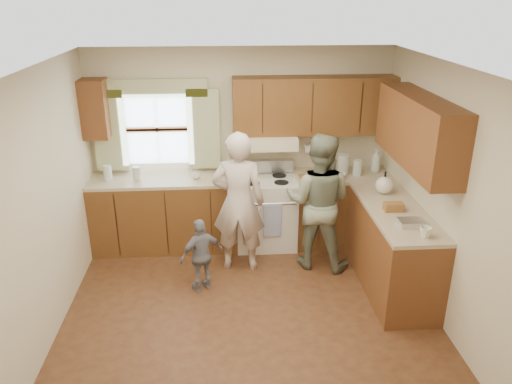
{
  "coord_description": "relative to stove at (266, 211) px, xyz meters",
  "views": [
    {
      "loc": [
        -0.24,
        -4.44,
        3.11
      ],
      "look_at": [
        0.1,
        0.4,
        1.15
      ],
      "focal_mm": 35.0,
      "sensor_mm": 36.0,
      "label": 1
    }
  ],
  "objects": [
    {
      "name": "kitchen_fixtures",
      "position": [
        0.31,
        -0.36,
        0.37
      ],
      "size": [
        3.8,
        2.25,
        2.15
      ],
      "color": "#42240E",
      "rests_on": "ground"
    },
    {
      "name": "room",
      "position": [
        -0.3,
        -1.44,
        0.78
      ],
      "size": [
        3.8,
        3.8,
        3.8
      ],
      "color": "#482416",
      "rests_on": "ground"
    },
    {
      "name": "woman_right",
      "position": [
        0.56,
        -0.59,
        0.36
      ],
      "size": [
        0.97,
        0.87,
        1.64
      ],
      "primitive_type": "imported",
      "rotation": [
        0.0,
        0.0,
        2.77
      ],
      "color": "#29402B",
      "rests_on": "ground"
    },
    {
      "name": "stove",
      "position": [
        0.0,
        0.0,
        0.0
      ],
      "size": [
        0.76,
        0.67,
        1.07
      ],
      "color": "silver",
      "rests_on": "ground"
    },
    {
      "name": "woman_left",
      "position": [
        -0.37,
        -0.59,
        0.38
      ],
      "size": [
        0.66,
        0.48,
        1.69
      ],
      "primitive_type": "imported",
      "rotation": [
        0.0,
        0.0,
        3.01
      ],
      "color": "beige",
      "rests_on": "ground"
    },
    {
      "name": "child",
      "position": [
        -0.8,
        -1.05,
        -0.04
      ],
      "size": [
        0.54,
        0.41,
        0.85
      ],
      "primitive_type": "imported",
      "rotation": [
        0.0,
        0.0,
        3.6
      ],
      "color": "gray",
      "rests_on": "ground"
    }
  ]
}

